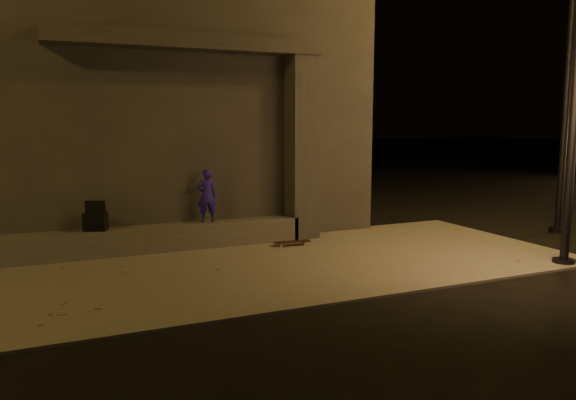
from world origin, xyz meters
name	(u,v)px	position (x,y,z in m)	size (l,w,h in m)	color
ground	(307,304)	(0.00, 0.00, 0.00)	(120.00, 120.00, 0.00)	black
sidewalk	(254,267)	(0.00, 2.00, 0.02)	(11.00, 4.40, 0.04)	#6B645E
building	(139,111)	(-1.00, 6.49, 2.61)	(9.00, 5.10, 5.22)	#363431
ledge	(141,239)	(-1.50, 3.75, 0.27)	(6.00, 0.55, 0.45)	#4C4944
column	(302,148)	(1.70, 3.75, 1.84)	(0.55, 0.55, 3.60)	#363431
canopy	(190,42)	(-0.50, 3.80, 3.78)	(5.00, 0.70, 0.28)	#363431
skateboarder	(207,196)	(-0.27, 3.75, 1.00)	(0.37, 0.24, 1.01)	#241690
backpack	(95,220)	(-2.27, 3.75, 0.67)	(0.45, 0.37, 0.54)	black
skateboard	(292,242)	(1.19, 3.10, 0.10)	(0.72, 0.26, 0.08)	black
street_lamp_2	(570,42)	(7.05, 2.12, 3.99)	(0.36, 0.36, 7.01)	black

